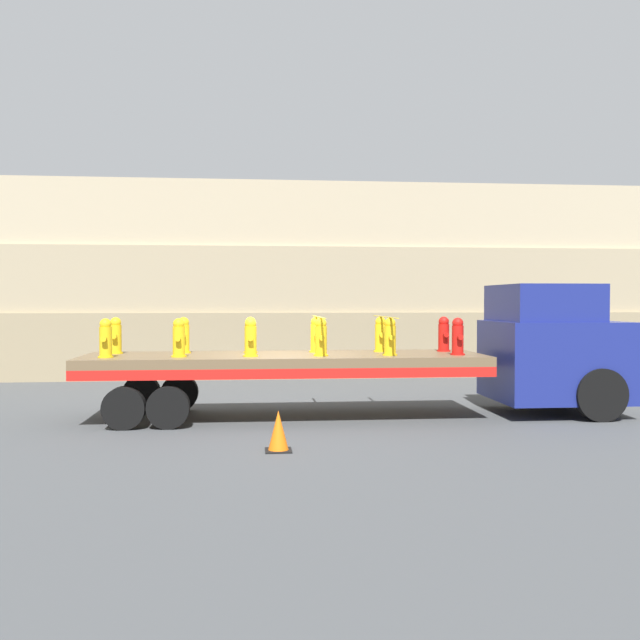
% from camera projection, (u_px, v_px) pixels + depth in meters
% --- Properties ---
extents(ground_plane, '(120.00, 120.00, 0.00)m').
position_uv_depth(ground_plane, '(285.00, 417.00, 15.09)').
color(ground_plane, '#3F4244').
extents(rock_cliff, '(60.00, 3.30, 6.31)m').
position_uv_depth(rock_cliff, '(272.00, 281.00, 23.91)').
color(rock_cliff, gray).
rests_on(rock_cliff, ground_plane).
extents(truck_cab, '(2.72, 2.57, 2.82)m').
position_uv_depth(truck_cab, '(557.00, 348.00, 15.64)').
color(truck_cab, navy).
rests_on(truck_cab, ground_plane).
extents(flatbed_trailer, '(8.38, 2.55, 1.34)m').
position_uv_depth(flatbed_trailer, '(264.00, 366.00, 15.02)').
color(flatbed_trailer, brown).
rests_on(flatbed_trailer, ground_plane).
extents(fire_hydrant_yellow_near_0, '(0.30, 0.47, 0.78)m').
position_uv_depth(fire_hydrant_yellow_near_0, '(106.00, 339.00, 14.16)').
color(fire_hydrant_yellow_near_0, gold).
rests_on(fire_hydrant_yellow_near_0, flatbed_trailer).
extents(fire_hydrant_yellow_far_0, '(0.30, 0.47, 0.78)m').
position_uv_depth(fire_hydrant_yellow_far_0, '(116.00, 336.00, 15.23)').
color(fire_hydrant_yellow_far_0, gold).
rests_on(fire_hydrant_yellow_far_0, flatbed_trailer).
extents(fire_hydrant_yellow_near_1, '(0.30, 0.47, 0.78)m').
position_uv_depth(fire_hydrant_yellow_near_1, '(179.00, 338.00, 14.30)').
color(fire_hydrant_yellow_near_1, gold).
rests_on(fire_hydrant_yellow_near_1, flatbed_trailer).
extents(fire_hydrant_yellow_far_1, '(0.30, 0.47, 0.78)m').
position_uv_depth(fire_hydrant_yellow_far_1, '(184.00, 336.00, 15.37)').
color(fire_hydrant_yellow_far_1, gold).
rests_on(fire_hydrant_yellow_far_1, flatbed_trailer).
extents(fire_hydrant_yellow_near_2, '(0.30, 0.47, 0.78)m').
position_uv_depth(fire_hydrant_yellow_near_2, '(251.00, 338.00, 14.44)').
color(fire_hydrant_yellow_near_2, gold).
rests_on(fire_hydrant_yellow_near_2, flatbed_trailer).
extents(fire_hydrant_yellow_far_2, '(0.30, 0.47, 0.78)m').
position_uv_depth(fire_hydrant_yellow_far_2, '(250.00, 335.00, 15.51)').
color(fire_hydrant_yellow_far_2, gold).
rests_on(fire_hydrant_yellow_far_2, flatbed_trailer).
extents(fire_hydrant_yellow_near_3, '(0.30, 0.47, 0.78)m').
position_uv_depth(fire_hydrant_yellow_near_3, '(321.00, 338.00, 14.58)').
color(fire_hydrant_yellow_near_3, gold).
rests_on(fire_hydrant_yellow_near_3, flatbed_trailer).
extents(fire_hydrant_yellow_far_3, '(0.30, 0.47, 0.78)m').
position_uv_depth(fire_hydrant_yellow_far_3, '(316.00, 335.00, 15.65)').
color(fire_hydrant_yellow_far_3, gold).
rests_on(fire_hydrant_yellow_far_3, flatbed_trailer).
extents(fire_hydrant_yellow_near_4, '(0.30, 0.47, 0.78)m').
position_uv_depth(fire_hydrant_yellow_near_4, '(390.00, 337.00, 14.72)').
color(fire_hydrant_yellow_near_4, gold).
rests_on(fire_hydrant_yellow_near_4, flatbed_trailer).
extents(fire_hydrant_yellow_far_4, '(0.30, 0.47, 0.78)m').
position_uv_depth(fire_hydrant_yellow_far_4, '(380.00, 335.00, 15.79)').
color(fire_hydrant_yellow_far_4, gold).
rests_on(fire_hydrant_yellow_far_4, flatbed_trailer).
extents(fire_hydrant_red_near_5, '(0.30, 0.47, 0.78)m').
position_uv_depth(fire_hydrant_red_near_5, '(458.00, 337.00, 14.87)').
color(fire_hydrant_red_near_5, red).
rests_on(fire_hydrant_red_near_5, flatbed_trailer).
extents(fire_hydrant_red_far_5, '(0.30, 0.47, 0.78)m').
position_uv_depth(fire_hydrant_red_far_5, '(444.00, 335.00, 15.93)').
color(fire_hydrant_red_far_5, red).
rests_on(fire_hydrant_red_far_5, flatbed_trailer).
extents(cargo_strap_rear, '(0.05, 2.64, 0.01)m').
position_uv_depth(cargo_strap_rear, '(318.00, 317.00, 15.11)').
color(cargo_strap_rear, yellow).
rests_on(cargo_strap_rear, fire_hydrant_yellow_near_3).
extents(cargo_strap_middle, '(0.05, 2.64, 0.01)m').
position_uv_depth(cargo_strap_middle, '(385.00, 317.00, 15.25)').
color(cargo_strap_middle, yellow).
rests_on(cargo_strap_middle, fire_hydrant_yellow_near_4).
extents(traffic_cone, '(0.44, 0.44, 0.67)m').
position_uv_depth(traffic_cone, '(278.00, 431.00, 11.67)').
color(traffic_cone, black).
rests_on(traffic_cone, ground_plane).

